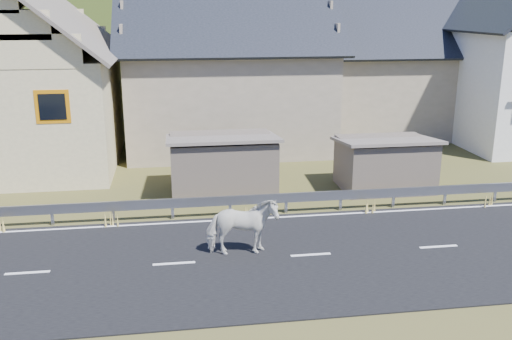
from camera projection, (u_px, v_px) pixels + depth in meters
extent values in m
plane|color=#3A3D1A|center=(311.00, 256.00, 16.81)|extent=(160.00, 160.00, 0.00)
cube|color=black|center=(311.00, 255.00, 16.81)|extent=(60.00, 7.00, 0.04)
cube|color=silver|center=(311.00, 255.00, 16.80)|extent=(60.00, 6.60, 0.01)
cube|color=#93969B|center=(286.00, 198.00, 20.15)|extent=(28.00, 0.08, 0.34)
cube|color=#93969B|center=(52.00, 215.00, 19.10)|extent=(0.10, 0.06, 0.70)
cube|color=#93969B|center=(113.00, 212.00, 19.38)|extent=(0.10, 0.06, 0.70)
cube|color=#93969B|center=(172.00, 209.00, 19.67)|extent=(0.10, 0.06, 0.70)
cube|color=#93969B|center=(230.00, 207.00, 19.95)|extent=(0.10, 0.06, 0.70)
cube|color=#93969B|center=(286.00, 204.00, 20.24)|extent=(0.10, 0.06, 0.70)
cube|color=#93969B|center=(340.00, 201.00, 20.52)|extent=(0.10, 0.06, 0.70)
cube|color=#93969B|center=(393.00, 198.00, 20.81)|extent=(0.10, 0.06, 0.70)
cube|color=#93969B|center=(445.00, 196.00, 21.09)|extent=(0.10, 0.06, 0.70)
cube|color=#93969B|center=(495.00, 193.00, 21.37)|extent=(0.10, 0.06, 0.70)
cube|color=#6D5F52|center=(222.00, 165.00, 22.41)|extent=(4.30, 3.30, 2.40)
cube|color=#6D5F52|center=(385.00, 164.00, 22.88)|extent=(3.80, 2.90, 2.20)
cube|color=beige|center=(37.00, 111.00, 26.11)|extent=(7.00, 9.00, 5.00)
cube|color=#C47408|center=(52.00, 107.00, 21.81)|extent=(1.30, 0.12, 1.30)
cube|color=#9F907A|center=(226.00, 96.00, 30.24)|extent=(10.00, 9.00, 5.00)
cube|color=#9F907A|center=(391.00, 91.00, 33.62)|extent=(9.00, 8.00, 4.60)
ellipsoid|color=#1F3210|center=(197.00, 89.00, 194.16)|extent=(440.00, 280.00, 260.00)
imported|color=silver|center=(242.00, 227.00, 16.61)|extent=(0.97, 2.08, 1.74)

